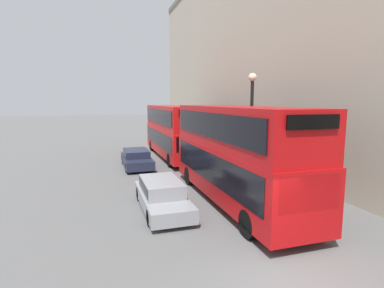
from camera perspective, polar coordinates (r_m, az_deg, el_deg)
The scene contains 5 objects.
bus_leading at distance 13.71m, azimuth 8.24°, elevation -1.21°, with size 2.59×10.22×4.42m.
bus_second_in_queue at distance 24.93m, azimuth -3.69°, elevation 2.87°, with size 2.59×10.81×4.27m.
car_dark_sedan at distance 13.13m, azimuth -5.78°, elevation -9.42°, with size 1.76×4.78×1.30m.
car_hatchback at distance 21.60m, azimuth -10.52°, elevation -2.60°, with size 1.83×4.59×1.24m.
street_lamp at distance 16.61m, azimuth 11.26°, elevation 5.13°, with size 0.44×0.44×6.13m.
Camera 1 is at (-4.27, -5.78, 4.65)m, focal length 28.00 mm.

